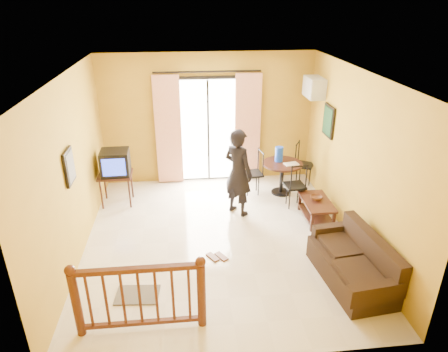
{
  "coord_description": "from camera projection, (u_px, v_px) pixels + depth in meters",
  "views": [
    {
      "loc": [
        -0.53,
        -5.76,
        3.86
      ],
      "look_at": [
        0.1,
        0.2,
        1.1
      ],
      "focal_mm": 32.0,
      "sensor_mm": 36.0,
      "label": 1
    }
  ],
  "objects": [
    {
      "name": "ground",
      "position": [
        219.0,
        239.0,
        6.87
      ],
      "size": [
        5.0,
        5.0,
        0.0
      ],
      "primitive_type": "plane",
      "color": "beige",
      "rests_on": "ground"
    },
    {
      "name": "room_shell",
      "position": [
        219.0,
        146.0,
        6.16
      ],
      "size": [
        5.0,
        5.0,
        5.0
      ],
      "color": "white",
      "rests_on": "ground"
    },
    {
      "name": "balcony_door",
      "position": [
        208.0,
        130.0,
        8.57
      ],
      "size": [
        2.25,
        0.14,
        2.46
      ],
      "color": "black",
      "rests_on": "ground"
    },
    {
      "name": "tv_table",
      "position": [
        116.0,
        177.0,
        7.83
      ],
      "size": [
        0.64,
        0.54,
        0.64
      ],
      "color": "black",
      "rests_on": "ground"
    },
    {
      "name": "television",
      "position": [
        115.0,
        163.0,
        7.7
      ],
      "size": [
        0.55,
        0.51,
        0.48
      ],
      "rotation": [
        0.0,
        0.0,
        0.02
      ],
      "color": "black",
      "rests_on": "tv_table"
    },
    {
      "name": "picture_left",
      "position": [
        69.0,
        167.0,
        5.83
      ],
      "size": [
        0.05,
        0.42,
        0.52
      ],
      "color": "black",
      "rests_on": "room_shell"
    },
    {
      "name": "dining_table",
      "position": [
        282.0,
        169.0,
        8.25
      ],
      "size": [
        0.82,
        0.82,
        0.69
      ],
      "color": "black",
      "rests_on": "ground"
    },
    {
      "name": "water_jug",
      "position": [
        279.0,
        154.0,
        8.21
      ],
      "size": [
        0.17,
        0.17,
        0.31
      ],
      "primitive_type": "cylinder",
      "color": "blue",
      "rests_on": "dining_table"
    },
    {
      "name": "serving_tray",
      "position": [
        291.0,
        164.0,
        8.11
      ],
      "size": [
        0.31,
        0.23,
        0.02
      ],
      "primitive_type": "cube",
      "rotation": [
        0.0,
        0.0,
        0.19
      ],
      "color": "beige",
      "rests_on": "dining_table"
    },
    {
      "name": "dining_chairs",
      "position": [
        282.0,
        194.0,
        8.43
      ],
      "size": [
        1.7,
        1.48,
        0.95
      ],
      "color": "black",
      "rests_on": "ground"
    },
    {
      "name": "air_conditioner",
      "position": [
        314.0,
        87.0,
        7.94
      ],
      "size": [
        0.31,
        0.6,
        0.4
      ],
      "color": "silver",
      "rests_on": "room_shell"
    },
    {
      "name": "botanical_print",
      "position": [
        328.0,
        121.0,
        7.57
      ],
      "size": [
        0.05,
        0.5,
        0.6
      ],
      "color": "black",
      "rests_on": "room_shell"
    },
    {
      "name": "coffee_table",
      "position": [
        316.0,
        207.0,
        7.37
      ],
      "size": [
        0.49,
        0.88,
        0.39
      ],
      "color": "black",
      "rests_on": "ground"
    },
    {
      "name": "bowl",
      "position": [
        316.0,
        198.0,
        7.35
      ],
      "size": [
        0.28,
        0.28,
        0.07
      ],
      "primitive_type": "imported",
      "rotation": [
        0.0,
        0.0,
        0.36
      ],
      "color": "#58311E",
      "rests_on": "coffee_table"
    },
    {
      "name": "sofa",
      "position": [
        355.0,
        265.0,
        5.77
      ],
      "size": [
        0.89,
        1.66,
        0.76
      ],
      "rotation": [
        0.0,
        0.0,
        0.11
      ],
      "color": "black",
      "rests_on": "ground"
    },
    {
      "name": "standing_person",
      "position": [
        238.0,
        172.0,
        7.38
      ],
      "size": [
        0.71,
        0.72,
        1.68
      ],
      "primitive_type": "imported",
      "rotation": [
        0.0,
        0.0,
        2.31
      ],
      "color": "black",
      "rests_on": "ground"
    },
    {
      "name": "stair_balustrade",
      "position": [
        139.0,
        294.0,
        4.81
      ],
      "size": [
        1.63,
        0.13,
        1.04
      ],
      "color": "#471E0F",
      "rests_on": "ground"
    },
    {
      "name": "doormat",
      "position": [
        138.0,
        295.0,
        5.59
      ],
      "size": [
        0.63,
        0.45,
        0.02
      ],
      "primitive_type": "cube",
      "rotation": [
        0.0,
        0.0,
        -0.09
      ],
      "color": "#595247",
      "rests_on": "ground"
    },
    {
      "name": "sandals",
      "position": [
        217.0,
        257.0,
        6.39
      ],
      "size": [
        0.36,
        0.27,
        0.03
      ],
      "color": "#58311E",
      "rests_on": "ground"
    }
  ]
}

